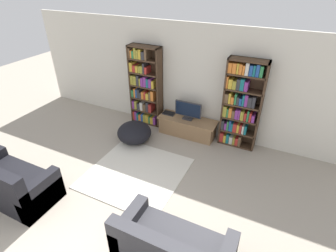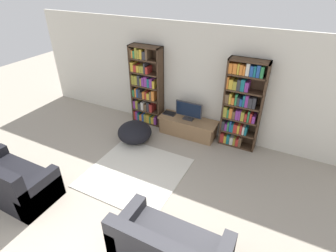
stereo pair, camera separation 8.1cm
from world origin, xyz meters
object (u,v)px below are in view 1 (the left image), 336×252
object	(u,v)px
couch_left_sectional	(11,184)
tv_stand	(187,127)
couch_right_sofa	(172,250)
television	(188,110)
bookshelf_left	(145,88)
bookshelf_right	(241,104)
laptop	(169,113)
beanbag_ottoman	(134,133)

from	to	relation	value
couch_left_sectional	tv_stand	bearing A→B (deg)	58.92
couch_left_sectional	couch_right_sofa	xyz separation A→B (m)	(3.07, 0.13, -0.04)
television	couch_right_sofa	size ratio (longest dim) A/B	0.41
bookshelf_left	bookshelf_right	world-z (taller)	same
couch_right_sofa	laptop	bearing A→B (deg)	116.57
tv_stand	couch_left_sectional	size ratio (longest dim) A/B	0.91
bookshelf_left	bookshelf_right	bearing A→B (deg)	-0.00
bookshelf_left	couch_right_sofa	distance (m)	4.10
bookshelf_left	television	distance (m)	1.28
bookshelf_left	beanbag_ottoman	size ratio (longest dim) A/B	2.54
couch_left_sectional	couch_right_sofa	size ratio (longest dim) A/B	0.98
bookshelf_right	television	bearing A→B (deg)	-173.93
couch_left_sectional	beanbag_ottoman	bearing A→B (deg)	68.35
laptop	couch_right_sofa	world-z (taller)	couch_right_sofa
bookshelf_left	laptop	distance (m)	0.89
bookshelf_left	beanbag_ottoman	distance (m)	1.23
bookshelf_right	couch_right_sofa	xyz separation A→B (m)	(-0.08, -3.30, -0.76)
bookshelf_left	laptop	xyz separation A→B (m)	(0.71, -0.08, -0.53)
tv_stand	television	bearing A→B (deg)	90.00
laptop	beanbag_ottoman	world-z (taller)	beanbag_ottoman
bookshelf_left	beanbag_ottoman	world-z (taller)	bookshelf_left
tv_stand	television	xyz separation A→B (m)	(0.00, 0.01, 0.45)
couch_right_sofa	beanbag_ottoman	size ratio (longest dim) A/B	2.00
bookshelf_right	beanbag_ottoman	world-z (taller)	bookshelf_right
bookshelf_left	couch_right_sofa	size ratio (longest dim) A/B	1.27
bookshelf_right	couch_left_sectional	world-z (taller)	bookshelf_right
bookshelf_left	tv_stand	bearing A→B (deg)	-6.02
tv_stand	beanbag_ottoman	distance (m)	1.30
couch_right_sofa	beanbag_ottoman	world-z (taller)	couch_right_sofa
television	tv_stand	bearing A→B (deg)	-90.00
bookshelf_left	television	size ratio (longest dim) A/B	3.09
tv_stand	couch_left_sectional	xyz separation A→B (m)	(-1.99, -3.30, 0.09)
couch_left_sectional	beanbag_ottoman	xyz separation A→B (m)	(0.98, 2.48, -0.07)
laptop	couch_right_sofa	distance (m)	3.60
bookshelf_left	couch_right_sofa	bearing A→B (deg)	-54.91
bookshelf_right	laptop	xyz separation A→B (m)	(-1.69, -0.08, -0.58)
bookshelf_right	tv_stand	distance (m)	1.42
couch_left_sectional	laptop	bearing A→B (deg)	66.41
bookshelf_right	laptop	bearing A→B (deg)	-177.21
tv_stand	beanbag_ottoman	bearing A→B (deg)	-140.63
couch_left_sectional	television	bearing A→B (deg)	58.97
tv_stand	television	distance (m)	0.45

